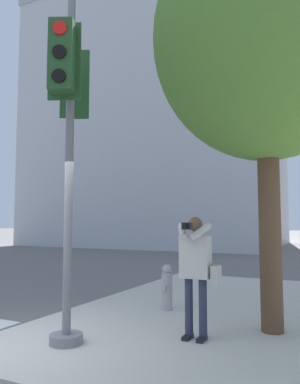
{
  "coord_description": "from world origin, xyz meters",
  "views": [
    {
      "loc": [
        3.87,
        -3.32,
        1.69
      ],
      "look_at": [
        1.56,
        1.37,
        2.12
      ],
      "focal_mm": 35.0,
      "sensor_mm": 36.0,
      "label": 1
    }
  ],
  "objects_px": {
    "person_photographer": "(196,266)",
    "fire_hydrant": "(167,287)",
    "traffic_signal_pole": "(69,115)",
    "street_tree": "(265,39)"
  },
  "relations": [
    {
      "from": "traffic_signal_pole",
      "to": "fire_hydrant",
      "type": "bearing_deg",
      "value": 79.62
    },
    {
      "from": "person_photographer",
      "to": "fire_hydrant",
      "type": "distance_m",
      "value": 1.81
    },
    {
      "from": "person_photographer",
      "to": "fire_hydrant",
      "type": "relative_size",
      "value": 2.04
    },
    {
      "from": "fire_hydrant",
      "to": "person_photographer",
      "type": "bearing_deg",
      "value": -52.87
    },
    {
      "from": "traffic_signal_pole",
      "to": "street_tree",
      "type": "relative_size",
      "value": 0.81
    },
    {
      "from": "person_photographer",
      "to": "street_tree",
      "type": "height_order",
      "value": "street_tree"
    },
    {
      "from": "street_tree",
      "to": "fire_hydrant",
      "type": "bearing_deg",
      "value": 162.97
    },
    {
      "from": "traffic_signal_pole",
      "to": "fire_hydrant",
      "type": "relative_size",
      "value": 6.32
    },
    {
      "from": "street_tree",
      "to": "fire_hydrant",
      "type": "height_order",
      "value": "street_tree"
    },
    {
      "from": "traffic_signal_pole",
      "to": "fire_hydrant",
      "type": "distance_m",
      "value": 3.51
    }
  ]
}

